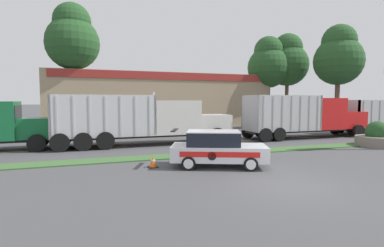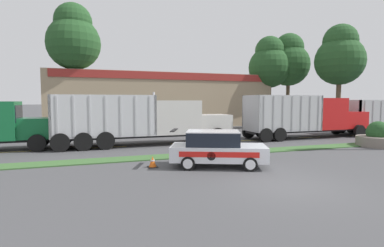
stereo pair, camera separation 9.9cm
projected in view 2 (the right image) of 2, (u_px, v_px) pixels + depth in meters
The scene contains 18 objects.
ground_plane at pixel (285, 185), 10.80m from camera, with size 600.00×600.00×0.00m, color #474749.
grass_verge at pixel (212, 154), 17.13m from camera, with size 120.00×1.36×0.06m, color #3D6633.
centre_line_2 at pixel (16, 152), 17.98m from camera, with size 2.40×0.14×0.01m, color yellow.
centre_line_3 at pixel (108, 147), 19.75m from camera, with size 2.40×0.14×0.01m, color yellow.
centre_line_4 at pixel (186, 143), 21.52m from camera, with size 2.40×0.14×0.01m, color yellow.
centre_line_5 at pixel (252, 140), 23.30m from camera, with size 2.40×0.14×0.01m, color yellow.
centre_line_6 at pixel (308, 137), 25.07m from camera, with size 2.40×0.14×0.01m, color yellow.
centre_line_7 at pixel (358, 135), 26.84m from camera, with size 2.40×0.14×0.01m, color yellow.
dump_truck_lead at pixel (317, 117), 25.13m from camera, with size 11.07×2.81×3.50m.
dump_truck_mid at pixel (160, 121), 21.10m from camera, with size 12.25×2.84×3.64m.
rally_car at pixel (217, 148), 13.90m from camera, with size 4.75×3.46×1.70m.
stone_planter at pixel (378, 138), 20.17m from camera, with size 2.67×2.67×1.70m.
traffic_cone at pixel (153, 162), 13.75m from camera, with size 0.45×0.45×0.51m.
store_building_backdrop at pixel (159, 100), 39.13m from camera, with size 26.11×12.10×6.30m.
tree_behind_left at pixel (73, 38), 30.71m from camera, with size 5.42×5.42×13.05m.
tree_behind_centre at pixel (340, 56), 33.71m from camera, with size 5.43×5.43×11.66m.
tree_behind_right at pixel (289, 61), 39.07m from camera, with size 5.43×5.43×11.84m.
tree_behind_far_right at pixel (269, 64), 38.25m from camera, with size 5.24×5.24×11.30m.
Camera 2 is at (-6.66, -8.91, 3.03)m, focal length 28.00 mm.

